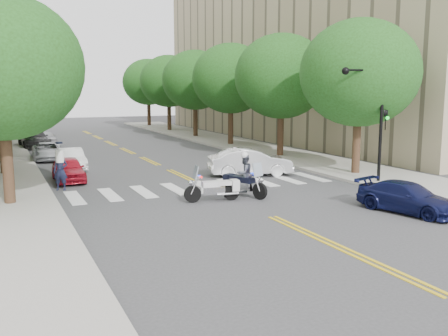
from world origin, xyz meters
TOP-DOWN VIEW (x-y plane):
  - ground at (0.00, 0.00)m, footprint 140.00×140.00m
  - sidewalk_right at (9.50, 22.00)m, footprint 5.00×60.00m
  - building_right at (26.00, 26.00)m, footprint 26.00×44.00m
  - tree_l_0 at (-8.80, 6.00)m, footprint 6.40×6.40m
  - tree_r_0 at (8.80, 6.00)m, footprint 6.40×6.40m
  - tree_r_1 at (8.80, 14.00)m, footprint 6.40×6.40m
  - tree_r_2 at (8.80, 22.00)m, footprint 6.40×6.40m
  - tree_r_3 at (8.80, 30.00)m, footprint 6.40×6.40m
  - tree_r_4 at (8.80, 38.00)m, footprint 6.40×6.40m
  - tree_r_5 at (8.80, 46.00)m, footprint 6.40×6.40m
  - traffic_signal_pole at (7.72, 3.50)m, footprint 2.82×0.42m
  - motorcycle_police at (0.69, 3.73)m, footprint 1.15×2.38m
  - motorcycle_parked at (-0.77, 3.34)m, footprint 2.42×0.75m
  - officer_standing at (-6.50, 8.50)m, footprint 0.79×0.68m
  - convertible at (3.44, 8.29)m, footprint 4.84×2.66m
  - sedan_blue at (5.10, -1.56)m, footprint 2.62×4.30m
  - parked_car_a at (-5.85, 10.76)m, footprint 1.57×3.72m
  - parked_car_b at (-5.20, 14.50)m, footprint 1.37×3.82m
  - parked_car_c at (-6.05, 19.50)m, footprint 2.18×4.28m
  - parked_car_d at (-6.30, 27.37)m, footprint 2.46×5.20m
  - parked_car_e at (-5.20, 29.50)m, footprint 1.73×3.56m

SIDE VIEW (x-z plane):
  - ground at x=0.00m, z-range 0.00..0.00m
  - sidewalk_right at x=9.50m, z-range 0.00..0.15m
  - motorcycle_parked at x=-0.77m, z-range -0.24..1.33m
  - parked_car_c at x=-6.05m, z-range 0.00..1.16m
  - sedan_blue at x=5.10m, z-range 0.00..1.16m
  - parked_car_e at x=-5.20m, z-range 0.00..1.17m
  - parked_car_b at x=-5.20m, z-range 0.00..1.25m
  - parked_car_a at x=-5.85m, z-range 0.00..1.26m
  - parked_car_d at x=-6.30m, z-range 0.00..1.46m
  - convertible at x=3.44m, z-range 0.00..1.51m
  - motorcycle_police at x=0.69m, z-range -0.11..1.89m
  - officer_standing at x=-6.50m, z-range 0.00..1.84m
  - traffic_signal_pole at x=7.72m, z-range 0.72..6.72m
  - tree_l_0 at x=-8.80m, z-range 1.33..9.78m
  - tree_r_0 at x=8.80m, z-range 1.33..9.78m
  - tree_r_1 at x=8.80m, z-range 1.33..9.78m
  - tree_r_2 at x=8.80m, z-range 1.33..9.78m
  - tree_r_3 at x=8.80m, z-range 1.33..9.78m
  - tree_r_4 at x=8.80m, z-range 1.33..9.78m
  - tree_r_5 at x=8.80m, z-range 1.33..9.78m
  - building_right at x=26.00m, z-range 0.00..22.00m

